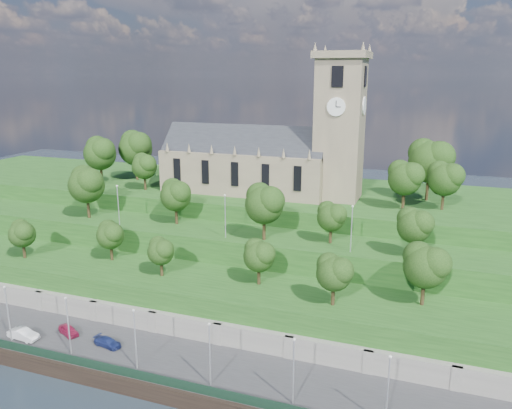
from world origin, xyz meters
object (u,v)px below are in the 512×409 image
at_px(church, 270,154).
at_px(car_middle, 23,334).
at_px(car_left, 68,330).
at_px(car_right, 108,342).

distance_m(church, car_middle, 51.69).
bearing_deg(car_left, car_middle, 147.00).
distance_m(church, car_right, 45.93).
height_order(church, car_right, church).
bearing_deg(car_left, car_right, -71.68).
bearing_deg(church, car_right, -103.19).
relative_size(car_middle, car_right, 1.13).
height_order(car_middle, car_right, car_middle).
xyz_separation_m(church, car_middle, (-21.45, -42.67, -19.77)).
xyz_separation_m(church, car_left, (-16.49, -39.52, -19.88)).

